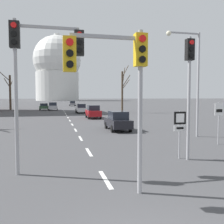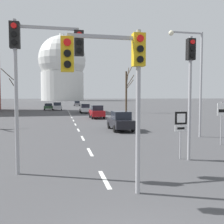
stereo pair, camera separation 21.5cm
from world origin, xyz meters
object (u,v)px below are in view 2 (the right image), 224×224
Objects in this scene: sedan_far_left at (49,106)px; sedan_distant_centre at (85,108)px; speed_limit_sign at (222,116)px; street_lamp_right at (195,72)px; sedan_mid_centre at (77,103)px; sedan_near_right at (120,121)px; traffic_signal_near_right at (190,75)px; traffic_signal_centre_tall at (114,70)px; sedan_far_right at (57,106)px; route_sign_post at (181,126)px; traffic_signal_near_left at (37,58)px; sedan_near_left at (97,112)px.

sedan_distant_centre is at bearing -61.51° from sedan_far_left.
street_lamp_right reaches higher than speed_limit_sign.
sedan_mid_centre is 24.09m from sedan_far_left.
sedan_near_right and sedan_distant_centre have the same top height.
traffic_signal_near_right reaches higher than speed_limit_sign.
traffic_signal_centre_tall is 49.47m from sedan_far_right.
route_sign_post reaches higher than sedan_near_right.
sedan_mid_centre is at bearing 93.82° from speed_limit_sign.
traffic_signal_near_right is 48.31m from sedan_far_left.
sedan_far_left is (-4.24, 50.80, -2.95)m from traffic_signal_centre_tall.
sedan_far_right is (-5.83, -24.26, 0.03)m from sedan_mid_centre.
sedan_distant_centre is at bearing 85.87° from traffic_signal_centre_tall.
traffic_signal_near_left is at bearing -94.77° from sedan_mid_centre.
sedan_far_right is at bearing 103.49° from speed_limit_sign.
street_lamp_right is 1.81× the size of sedan_mid_centre.
sedan_far_right is (-2.29, 49.34, -2.87)m from traffic_signal_centre_tall.
traffic_signal_near_right is 46.55m from sedan_far_right.
traffic_signal_centre_tall reaches higher than sedan_mid_centre.
speed_limit_sign is at bearing 33.65° from route_sign_post.
route_sign_post is at bearing 135.92° from traffic_signal_near_right.
traffic_signal_centre_tall is 1.17× the size of sedan_near_right.
route_sign_post is 0.58× the size of sedan_far_right.
traffic_signal_near_right reaches higher than traffic_signal_centre_tall.
sedan_far_right is 0.95× the size of sedan_distant_centre.
traffic_signal_near_left is 46.74m from sedan_far_right.
street_lamp_right reaches higher than route_sign_post.
sedan_distant_centre is at bearing 92.01° from sedan_near_right.
sedan_mid_centre is (5.91, 70.86, -3.59)m from traffic_signal_near_left.
sedan_near_left is at bearing -72.70° from sedan_far_left.
traffic_signal_centre_tall reaches higher than speed_limit_sign.
street_lamp_right is 29.30m from sedan_distant_centre.
route_sign_post reaches higher than sedan_far_right.
sedan_distant_centre reaches higher than sedan_far_left.
traffic_signal_near_right reaches higher than sedan_mid_centre.
traffic_signal_near_right is at bearing -86.35° from sedan_near_right.
sedan_distant_centre is at bearing 92.06° from route_sign_post.
traffic_signal_centre_tall is 1.17× the size of sedan_mid_centre.
sedan_near_left is (5.66, 23.92, -3.51)m from traffic_signal_near_left.
traffic_signal_near_right reaches higher than sedan_near_left.
speed_limit_sign is at bearing 19.03° from traffic_signal_near_left.
traffic_signal_near_right is at bearing -79.84° from sedan_far_left.
traffic_signal_near_left is at bearing 131.01° from traffic_signal_centre_tall.
route_sign_post is at bearing -146.35° from speed_limit_sign.
traffic_signal_near_right reaches higher than sedan_near_right.
sedan_near_left reaches higher than sedan_distant_centre.
traffic_signal_near_right is 34.76m from sedan_distant_centre.
route_sign_post is 0.88× the size of speed_limit_sign.
traffic_signal_centre_tall is 0.85× the size of traffic_signal_near_left.
speed_limit_sign reaches higher than sedan_near_right.
sedan_near_left is 25.29m from sedan_far_left.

